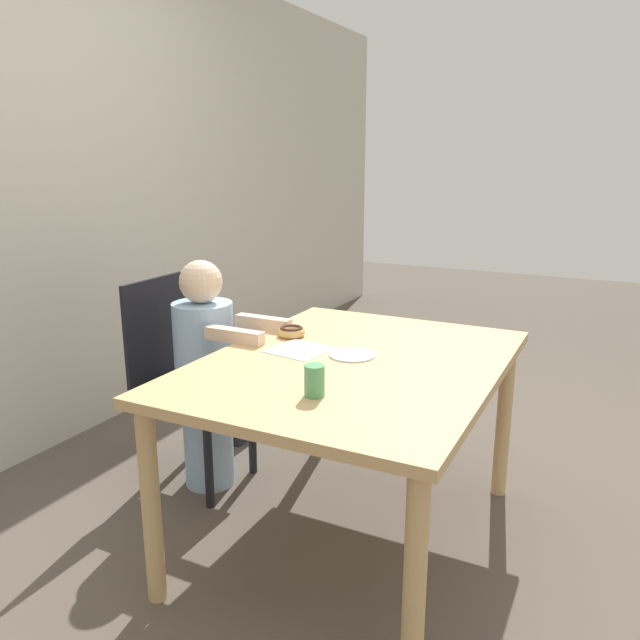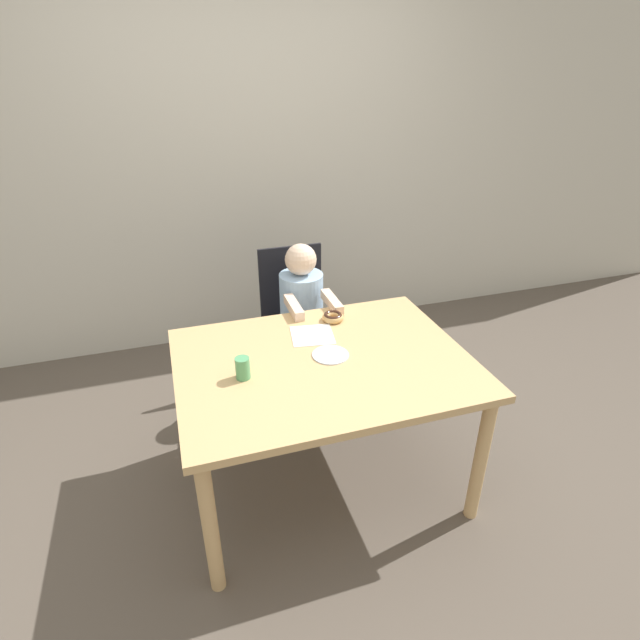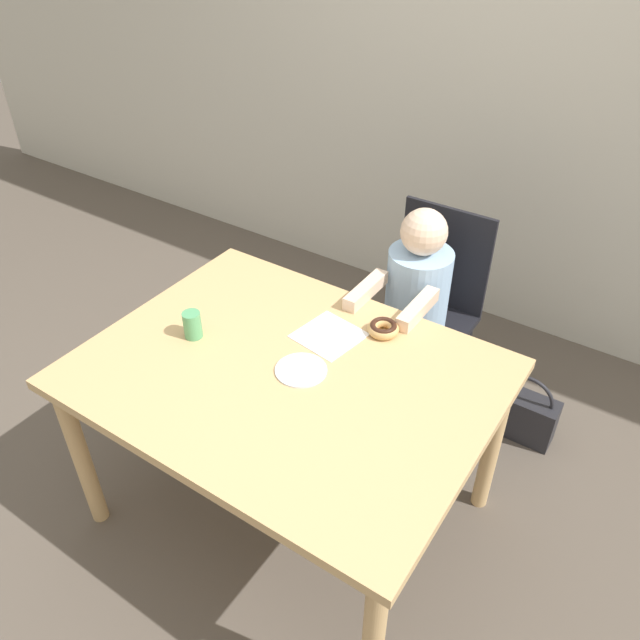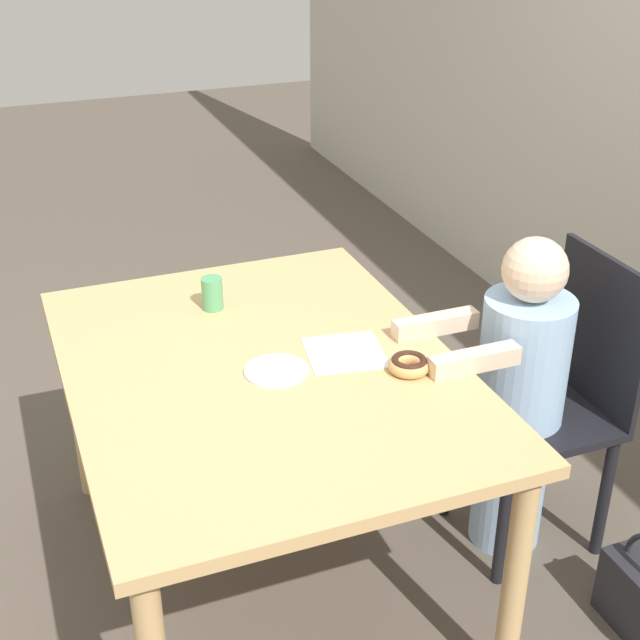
% 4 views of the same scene
% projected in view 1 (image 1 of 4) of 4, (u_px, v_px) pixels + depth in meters
% --- Properties ---
extents(ground_plane, '(12.00, 12.00, 0.00)m').
position_uv_depth(ground_plane, '(351.00, 538.00, 2.36)').
color(ground_plane, brown).
extents(wall_back, '(8.00, 0.05, 2.50)m').
position_uv_depth(wall_back, '(11.00, 191.00, 2.76)').
color(wall_back, beige).
rests_on(wall_back, ground_plane).
extents(dining_table, '(1.29, 0.98, 0.71)m').
position_uv_depth(dining_table, '(353.00, 382.00, 2.20)').
color(dining_table, tan).
rests_on(dining_table, ground_plane).
extents(chair, '(0.39, 0.41, 0.90)m').
position_uv_depth(chair, '(184.00, 380.00, 2.70)').
color(chair, black).
rests_on(chair, ground_plane).
extents(child_figure, '(0.26, 0.48, 0.99)m').
position_uv_depth(child_figure, '(206.00, 376.00, 2.63)').
color(child_figure, '#99BCE0').
rests_on(child_figure, ground_plane).
extents(donut, '(0.11, 0.11, 0.04)m').
position_uv_depth(donut, '(291.00, 331.00, 2.46)').
color(donut, tan).
rests_on(donut, dining_table).
extents(napkin, '(0.23, 0.23, 0.00)m').
position_uv_depth(napkin, '(300.00, 350.00, 2.29)').
color(napkin, white).
rests_on(napkin, dining_table).
extents(handbag, '(0.28, 0.12, 0.32)m').
position_uv_depth(handbag, '(244.00, 414.00, 3.21)').
color(handbag, '#232328').
rests_on(handbag, ground_plane).
extents(cup, '(0.06, 0.06, 0.10)m').
position_uv_depth(cup, '(314.00, 381.00, 1.84)').
color(cup, '#519E66').
rests_on(cup, dining_table).
extents(plate, '(0.17, 0.17, 0.01)m').
position_uv_depth(plate, '(352.00, 355.00, 2.22)').
color(plate, silver).
rests_on(plate, dining_table).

